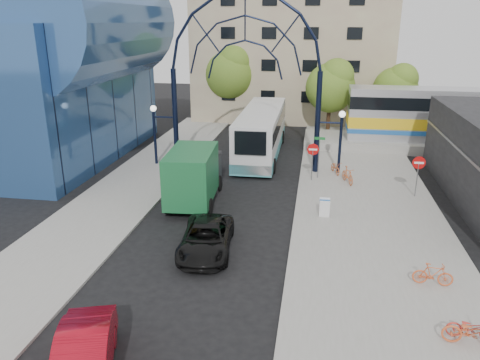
% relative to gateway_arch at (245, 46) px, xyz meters
% --- Properties ---
extents(ground, '(120.00, 120.00, 0.00)m').
position_rel_gateway_arch_xyz_m(ground, '(0.00, -14.00, -8.56)').
color(ground, black).
rests_on(ground, ground).
extents(sidewalk_east, '(8.00, 56.00, 0.12)m').
position_rel_gateway_arch_xyz_m(sidewalk_east, '(8.00, -10.00, -8.50)').
color(sidewalk_east, gray).
rests_on(sidewalk_east, ground).
extents(plaza_west, '(5.00, 50.00, 0.12)m').
position_rel_gateway_arch_xyz_m(plaza_west, '(-6.50, -8.00, -8.50)').
color(plaza_west, gray).
rests_on(plaza_west, ground).
extents(gateway_arch, '(13.64, 0.44, 12.10)m').
position_rel_gateway_arch_xyz_m(gateway_arch, '(0.00, 0.00, 0.00)').
color(gateway_arch, black).
rests_on(gateway_arch, ground).
extents(stop_sign, '(0.80, 0.07, 2.50)m').
position_rel_gateway_arch_xyz_m(stop_sign, '(4.80, -2.00, -6.56)').
color(stop_sign, slate).
rests_on(stop_sign, sidewalk_east).
extents(do_not_enter_sign, '(0.76, 0.07, 2.48)m').
position_rel_gateway_arch_xyz_m(do_not_enter_sign, '(11.00, -4.00, -6.58)').
color(do_not_enter_sign, slate).
rests_on(do_not_enter_sign, sidewalk_east).
extents(street_name_sign, '(0.70, 0.70, 2.80)m').
position_rel_gateway_arch_xyz_m(street_name_sign, '(5.20, -1.40, -6.43)').
color(street_name_sign, slate).
rests_on(street_name_sign, sidewalk_east).
extents(sandwich_board, '(0.55, 0.61, 0.99)m').
position_rel_gateway_arch_xyz_m(sandwich_board, '(5.60, -8.02, -7.81)').
color(sandwich_board, white).
rests_on(sandwich_board, sidewalk_east).
extents(transit_hall, '(16.50, 18.00, 14.50)m').
position_rel_gateway_arch_xyz_m(transit_hall, '(-15.30, 1.00, -1.86)').
color(transit_hall, '#2B5086').
rests_on(transit_hall, ground).
extents(apartment_block, '(20.00, 12.10, 14.00)m').
position_rel_gateway_arch_xyz_m(apartment_block, '(2.00, 20.97, -1.55)').
color(apartment_block, tan).
rests_on(apartment_block, ground).
extents(tree_north_a, '(4.48, 4.48, 7.00)m').
position_rel_gateway_arch_xyz_m(tree_north_a, '(6.12, 11.93, -3.95)').
color(tree_north_a, '#382314').
rests_on(tree_north_a, ground).
extents(tree_north_b, '(5.12, 5.12, 8.00)m').
position_rel_gateway_arch_xyz_m(tree_north_b, '(-3.88, 15.93, -3.29)').
color(tree_north_b, '#382314').
rests_on(tree_north_b, ground).
extents(tree_north_c, '(4.16, 4.16, 6.50)m').
position_rel_gateway_arch_xyz_m(tree_north_c, '(12.12, 13.93, -4.28)').
color(tree_north_c, '#382314').
rests_on(tree_north_c, ground).
extents(city_bus, '(3.16, 13.02, 3.56)m').
position_rel_gateway_arch_xyz_m(city_bus, '(0.69, 4.14, -6.69)').
color(city_bus, silver).
rests_on(city_bus, ground).
extents(green_truck, '(2.92, 6.71, 3.31)m').
position_rel_gateway_arch_xyz_m(green_truck, '(-1.91, -6.61, -6.90)').
color(green_truck, black).
rests_on(green_truck, ground).
extents(black_suv, '(2.73, 5.07, 1.35)m').
position_rel_gateway_arch_xyz_m(black_suv, '(0.22, -12.79, -7.88)').
color(black_suv, black).
rests_on(black_suv, ground).
extents(red_sedan, '(2.89, 4.73, 1.47)m').
position_rel_gateway_arch_xyz_m(red_sedan, '(-1.48, -21.27, -7.82)').
color(red_sedan, '#9C0917').
rests_on(red_sedan, ground).
extents(bike_near_a, '(1.02, 1.70, 0.85)m').
position_rel_gateway_arch_xyz_m(bike_near_a, '(6.39, -0.24, -8.01)').
color(bike_near_a, '#D25F2A').
rests_on(bike_near_a, sidewalk_east).
extents(bike_near_b, '(1.05, 1.81, 1.05)m').
position_rel_gateway_arch_xyz_m(bike_near_b, '(7.10, -2.18, -7.91)').
color(bike_near_b, '#CC5D28').
rests_on(bike_near_b, sidewalk_east).
extents(bike_far_a, '(1.96, 0.88, 1.00)m').
position_rel_gateway_arch_xyz_m(bike_far_a, '(10.28, -17.95, -7.94)').
color(bike_far_a, '#CC5428').
rests_on(bike_far_a, sidewalk_east).
extents(bike_far_b, '(1.59, 0.55, 0.94)m').
position_rel_gateway_arch_xyz_m(bike_far_b, '(9.82, -14.29, -7.97)').
color(bike_far_b, '#CE5429').
rests_on(bike_far_b, sidewalk_east).
extents(bike_far_c, '(1.64, 0.74, 0.83)m').
position_rel_gateway_arch_xyz_m(bike_far_c, '(10.34, -17.60, -8.02)').
color(bike_far_c, red).
rests_on(bike_far_c, sidewalk_east).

